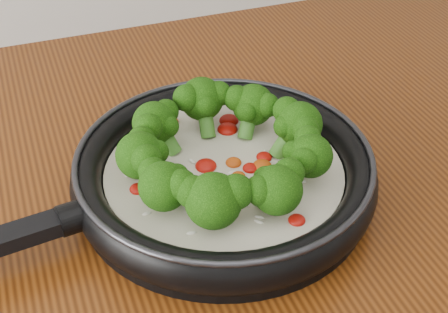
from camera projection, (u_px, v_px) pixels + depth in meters
name	position (u px, v px, depth m)	size (l,w,h in m)	color
skillet	(221.00, 170.00, 0.67)	(0.51, 0.36, 0.09)	black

